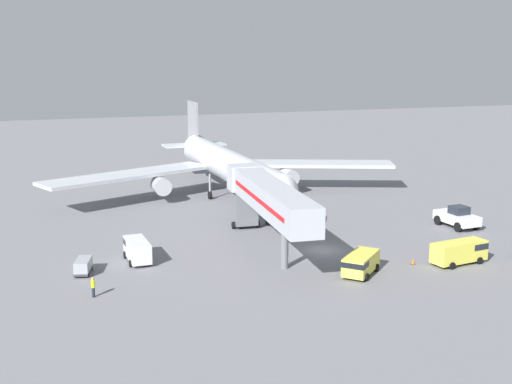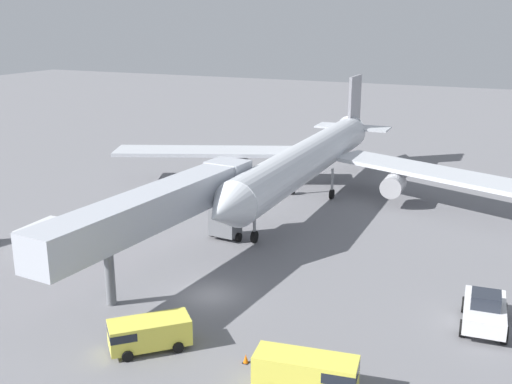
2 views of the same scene
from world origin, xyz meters
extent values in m
plane|color=slate|center=(0.00, 0.00, 0.00)|extent=(300.00, 300.00, 0.00)
cylinder|color=silver|center=(-1.70, 24.99, 4.70)|extent=(4.42, 35.60, 4.07)
cone|color=silver|center=(-1.50, 5.10, 4.70)|extent=(4.03, 4.25, 3.99)
cone|color=silver|center=(-1.90, 46.04, 5.01)|extent=(3.93, 6.59, 3.86)
cube|color=gray|center=(-1.89, 44.40, 8.77)|extent=(0.41, 5.15, 6.51)
cube|color=silver|center=(0.56, 43.96, 5.21)|extent=(4.92, 3.79, 0.24)
cube|color=silver|center=(-4.32, 43.91, 5.21)|extent=(4.92, 3.79, 0.24)
cube|color=silver|center=(11.41, 28.65, 3.79)|extent=(24.08, 13.51, 0.44)
cube|color=silver|center=(-14.88, 28.39, 3.79)|extent=(24.00, 13.91, 0.44)
cylinder|color=#A8A8AD|center=(7.38, 27.03, 2.37)|extent=(2.31, 2.99, 2.29)
cylinder|color=#A8A8AD|center=(-10.81, 26.85, 2.37)|extent=(2.31, 2.99, 2.29)
cylinder|color=gray|center=(-1.56, 11.12, 2.02)|extent=(0.28, 0.28, 2.93)
cylinder|color=black|center=(-1.56, 11.12, 0.55)|extent=(0.36, 1.10, 1.10)
cylinder|color=gray|center=(0.62, 27.14, 2.02)|extent=(0.28, 0.28, 2.93)
cylinder|color=black|center=(0.62, 27.14, 0.55)|extent=(0.36, 1.10, 1.10)
cylinder|color=gray|center=(-4.06, 27.10, 2.02)|extent=(0.28, 0.28, 2.93)
cylinder|color=black|center=(-4.06, 27.10, 0.55)|extent=(0.36, 1.10, 1.10)
cube|color=#B2B7C1|center=(-5.32, 0.15, 5.75)|extent=(4.84, 21.80, 2.70)
cube|color=red|center=(-6.83, 0.28, 5.75)|extent=(1.60, 18.10, 0.44)
cube|color=#B2B7C1|center=(-4.34, 11.52, 5.75)|extent=(3.68, 3.09, 2.84)
cube|color=#232833|center=(-4.23, 12.81, 6.00)|extent=(3.31, 0.52, 0.90)
cube|color=slate|center=(-4.39, 10.92, 2.40)|extent=(2.69, 2.01, 4.00)
cylinder|color=black|center=(-5.81, 11.04, 0.40)|extent=(0.37, 0.82, 0.80)
cylinder|color=black|center=(-2.97, 10.80, 0.40)|extent=(0.37, 0.82, 0.80)
cylinder|color=slate|center=(-5.69, -4.16, 2.20)|extent=(0.70, 0.70, 4.40)
cube|color=white|center=(18.50, 3.18, 1.08)|extent=(2.96, 5.56, 1.07)
cube|color=#232833|center=(18.52, 2.91, 2.07)|extent=(1.93, 1.92, 0.90)
cylinder|color=black|center=(19.85, 1.52, 0.55)|extent=(0.48, 1.13, 1.10)
cylinder|color=black|center=(17.40, 1.35, 0.55)|extent=(0.48, 1.13, 1.10)
cylinder|color=black|center=(19.60, 5.01, 0.55)|extent=(0.48, 1.13, 1.10)
cylinder|color=black|center=(17.15, 4.84, 0.55)|extent=(0.48, 1.13, 1.10)
cube|color=#E5DB4C|center=(0.16, -8.05, 1.09)|extent=(4.94, 4.84, 1.60)
cube|color=#1E232D|center=(-1.05, -9.20, 1.44)|extent=(2.56, 2.58, 0.51)
cylinder|color=black|center=(-0.26, -9.81, 0.34)|extent=(0.75, 0.74, 0.68)
cylinder|color=black|center=(-1.62, -8.38, 0.34)|extent=(0.75, 0.74, 0.68)
cylinder|color=black|center=(1.93, -7.72, 0.34)|extent=(0.75, 0.74, 0.68)
cylinder|color=black|center=(0.58, -6.30, 0.34)|extent=(0.75, 0.74, 0.68)
cube|color=#E5DB4C|center=(10.34, -8.42, 1.22)|extent=(5.77, 2.69, 1.87)
cube|color=#1E232D|center=(12.21, -8.16, 1.63)|extent=(2.03, 2.20, 0.60)
cylinder|color=black|center=(11.91, -7.26, 0.34)|extent=(0.72, 0.44, 0.68)
cylinder|color=black|center=(12.17, -9.11, 0.34)|extent=(0.72, 0.44, 0.68)
cylinder|color=black|center=(8.50, -7.74, 0.34)|extent=(0.72, 0.44, 0.68)
cylinder|color=black|center=(8.76, -9.58, 0.34)|extent=(0.72, 0.44, 0.68)
cube|color=silver|center=(-18.17, 2.45, 1.19)|extent=(1.97, 4.77, 1.80)
cube|color=#1E232D|center=(-18.21, 4.06, 1.59)|extent=(1.91, 1.56, 0.58)
cylinder|color=black|center=(-19.10, 3.89, 0.34)|extent=(0.35, 0.69, 0.68)
cylinder|color=black|center=(-17.32, 3.94, 0.34)|extent=(0.35, 0.69, 0.68)
cylinder|color=black|center=(-19.02, 0.97, 0.34)|extent=(0.35, 0.69, 0.68)
cylinder|color=black|center=(-17.25, 1.01, 0.34)|extent=(0.35, 0.69, 0.68)
cube|color=#38383D|center=(-23.41, 0.43, 0.29)|extent=(1.94, 3.00, 0.22)
cube|color=#999EA5|center=(-23.41, 0.43, 0.88)|extent=(1.94, 3.00, 0.97)
cylinder|color=black|center=(-23.13, -0.66, 0.18)|extent=(0.21, 0.38, 0.36)
cylinder|color=black|center=(-24.22, -0.35, 0.18)|extent=(0.21, 0.38, 0.36)
cylinder|color=black|center=(-22.60, 1.21, 0.18)|extent=(0.21, 0.38, 0.36)
cylinder|color=black|center=(-23.69, 1.51, 0.18)|extent=(0.21, 0.38, 0.36)
cylinder|color=#1E2333|center=(-23.23, -5.92, 0.41)|extent=(0.30, 0.30, 0.83)
cylinder|color=#D8EA19|center=(-23.23, -5.92, 1.16)|extent=(0.40, 0.40, 0.66)
sphere|color=tan|center=(-23.23, -5.92, 1.61)|extent=(0.22, 0.22, 0.22)
cube|color=black|center=(6.19, -7.14, 0.01)|extent=(0.37, 0.37, 0.03)
cone|color=orange|center=(6.19, -7.14, 0.29)|extent=(0.31, 0.31, 0.54)
camera|label=1|loc=(-28.15, -59.58, 19.64)|focal=47.31mm
camera|label=2|loc=(19.74, -35.70, 19.53)|focal=42.83mm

